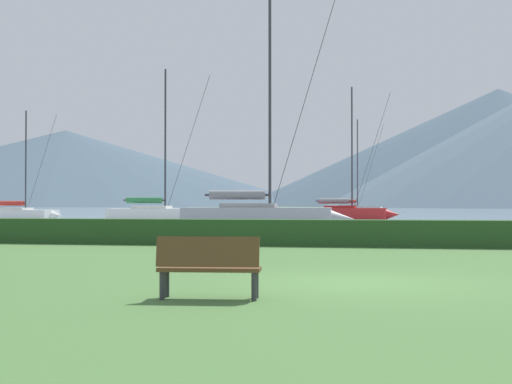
% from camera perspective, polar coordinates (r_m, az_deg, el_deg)
% --- Properties ---
extents(ground_plane, '(1000.00, 1000.00, 0.00)m').
position_cam_1_polar(ground_plane, '(12.94, 8.20, -7.33)').
color(ground_plane, '#477038').
extents(harbor_water, '(320.00, 246.00, 0.00)m').
position_cam_1_polar(harbor_water, '(149.86, 10.15, -1.49)').
color(harbor_water, '#8499A8').
rests_on(harbor_water, ground_plane).
extents(hedge_line, '(80.00, 1.20, 0.89)m').
position_cam_1_polar(hedge_line, '(23.88, 9.18, -3.33)').
color(hedge_line, '#284C23').
rests_on(hedge_line, ground_plane).
extents(sailboat_slip_1, '(8.06, 2.55, 11.11)m').
position_cam_1_polar(sailboat_slip_1, '(50.65, -7.94, -1.81)').
color(sailboat_slip_1, white).
rests_on(sailboat_slip_1, harbor_water).
extents(sailboat_slip_3, '(8.31, 3.12, 12.11)m').
position_cam_1_polar(sailboat_slip_3, '(89.35, 7.96, -1.42)').
color(sailboat_slip_3, '#9E9EA3').
rests_on(sailboat_slip_3, harbor_water).
extents(sailboat_slip_5, '(8.00, 2.82, 11.28)m').
position_cam_1_polar(sailboat_slip_5, '(59.39, 7.37, -1.69)').
color(sailboat_slip_5, red).
rests_on(sailboat_slip_5, harbor_water).
extents(sailboat_slip_9, '(7.11, 2.90, 8.86)m').
position_cam_1_polar(sailboat_slip_9, '(58.86, -18.60, -1.74)').
color(sailboat_slip_9, white).
rests_on(sailboat_slip_9, harbor_water).
extents(sailboat_slip_11, '(9.16, 3.13, 13.66)m').
position_cam_1_polar(sailboat_slip_11, '(37.35, 0.31, -1.97)').
color(sailboat_slip_11, '#9E9EA3').
rests_on(sailboat_slip_11, harbor_water).
extents(park_bench_near_path, '(1.58, 0.62, 0.95)m').
position_cam_1_polar(park_bench_near_path, '(10.56, -3.87, -5.90)').
color(park_bench_near_path, brown).
rests_on(park_bench_near_path, ground_plane).
extents(distant_hill_west_ridge, '(290.78, 290.78, 66.35)m').
position_cam_1_polar(distant_hill_west_ridge, '(417.37, 19.17, 3.46)').
color(distant_hill_west_ridge, '#425666').
rests_on(distant_hill_west_ridge, ground_plane).
extents(distant_hill_east_ridge, '(300.68, 300.68, 44.67)m').
position_cam_1_polar(distant_hill_east_ridge, '(426.16, -15.25, 1.89)').
color(distant_hill_east_ridge, '#425666').
rests_on(distant_hill_east_ridge, ground_plane).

